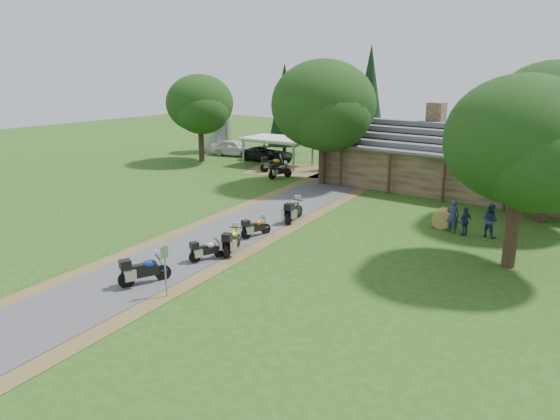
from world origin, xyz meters
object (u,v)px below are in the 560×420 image
Objects in this scene: lodge at (468,157)px; motorcycle_row_d at (256,226)px; car_dark_suv at (268,150)px; carport at (278,152)px; car_white_sedan at (234,146)px; motorcycle_row_c at (232,239)px; motorcycle_row_e at (294,209)px; motorcycle_carport_a at (274,163)px; motorcycle_carport_b at (280,170)px; silo at (217,122)px; motorcycle_row_b at (207,249)px; hay_bale at (443,218)px; motorcycle_row_a at (145,269)px.

motorcycle_row_d is (-5.16, -18.01, -1.87)m from lodge.
motorcycle_row_d is (14.14, -18.87, -0.49)m from car_dark_suv.
car_white_sedan is at bearing 161.09° from carport.
motorcycle_row_c is at bearing -62.66° from carport.
motorcycle_row_d is at bearing 169.18° from motorcycle_row_e.
motorcycle_carport_a is (1.42, -2.47, -0.56)m from carport.
lodge is at bearing -53.07° from motorcycle_carport_b.
car_dark_suv is (-2.20, 1.26, -0.21)m from carport.
motorcycle_carport_a is (11.78, -5.44, -2.33)m from silo.
carport is 2.88× the size of motorcycle_row_e.
motorcycle_row_b is 0.82× the size of motorcycle_row_c.
motorcycle_carport_b is at bearing -133.05° from car_dark_suv.
hay_bale is at bearing -30.53° from motorcycle_row_d.
motorcycle_row_b is (-4.68, -22.23, -1.88)m from lodge.
lodge is 26.41m from motorcycle_row_a.
motorcycle_carport_a is 19.40m from hay_bale.
motorcycle_row_d is at bearing 26.52° from motorcycle_row_b.
motorcycle_carport_b is (-8.79, 21.11, -0.01)m from motorcycle_row_a.
lodge is 19.90× the size of hay_bale.
carport reaches higher than car_dark_suv.
motorcycle_row_d is (22.29, -20.58, -2.47)m from silo.
motorcycle_row_c is (23.00, -23.27, -2.37)m from silo.
motorcycle_row_a is at bearing -100.32° from lodge.
carport is 2.81× the size of motorcycle_carport_a.
motorcycle_row_a is at bearing 169.91° from motorcycle_row_e.
motorcycle_row_a is 1.01× the size of motorcycle_carport_b.
motorcycle_carport_b is 1.84× the size of hay_bale.
motorcycle_row_b is at bearing -120.15° from hay_bale.
silo reaches higher than car_white_sedan.
silo is 1.09× the size of car_dark_suv.
motorcycle_carport_b is at bearing -27.89° from silo.
motorcycle_carport_a reaches higher than hay_bale.
car_dark_suv is 26.18m from motorcycle_row_c.
hay_bale is at bearing -1.82° from motorcycle_row_a.
carport reaches higher than motorcycle_carport_a.
lodge is at bearing 11.89° from motorcycle_row_a.
car_dark_suv reaches higher than motorcycle_row_a.
silo reaches higher than motorcycle_row_d.
motorcycle_carport_b reaches higher than hay_bale.
motorcycle_carport_a is at bearing 47.64° from motorcycle_row_a.
car_dark_suv is at bearing -109.91° from car_white_sedan.
motorcycle_row_e reaches higher than motorcycle_row_b.
car_white_sedan is 29.51m from motorcycle_row_c.
motorcycle_row_d is at bearing -60.45° from carport.
silo is 2.96× the size of motorcycle_row_e.
hay_bale is at bearing -116.04° from car_dark_suv.
motorcycle_row_e is 1.04× the size of motorcycle_carport_b.
silo is 3.08× the size of motorcycle_carport_b.
hay_bale is (6.92, 11.91, -0.03)m from motorcycle_row_b.
motorcycle_row_e is at bearing -152.07° from hay_bale.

